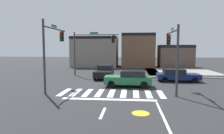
% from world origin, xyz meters
% --- Properties ---
extents(ground_plane, '(120.00, 120.00, 0.00)m').
position_xyz_m(ground_plane, '(0.00, 0.00, 0.00)').
color(ground_plane, '#2B2B2D').
extents(crosswalk_near, '(8.38, 2.88, 0.01)m').
position_xyz_m(crosswalk_near, '(-0.00, -4.50, 0.00)').
color(crosswalk_near, silver).
rests_on(crosswalk_near, ground_plane).
extents(bike_detector_marking, '(1.00, 1.00, 0.01)m').
position_xyz_m(bike_detector_marking, '(2.13, -9.34, 0.00)').
color(bike_detector_marking, yellow).
rests_on(bike_detector_marking, ground_plane).
extents(curb_corner_northeast, '(10.00, 10.60, 0.15)m').
position_xyz_m(curb_corner_northeast, '(8.49, 9.42, 0.07)').
color(curb_corner_northeast, gray).
rests_on(curb_corner_northeast, ground_plane).
extents(storefront_row, '(22.86, 6.25, 6.41)m').
position_xyz_m(storefront_row, '(0.29, 18.88, 2.87)').
color(storefront_row, gray).
rests_on(storefront_row, ground_plane).
extents(traffic_signal_southeast, '(0.32, 5.09, 5.39)m').
position_xyz_m(traffic_signal_southeast, '(4.98, -3.42, 3.77)').
color(traffic_signal_southeast, '#383A3D').
rests_on(traffic_signal_southeast, ground_plane).
extents(traffic_signal_southwest, '(0.32, 5.03, 5.91)m').
position_xyz_m(traffic_signal_southwest, '(-5.24, -3.52, 4.03)').
color(traffic_signal_southwest, '#383A3D').
rests_on(traffic_signal_southwest, ground_plane).
extents(traffic_signal_northwest, '(5.95, 0.32, 5.76)m').
position_xyz_m(traffic_signal_northwest, '(-3.67, 5.62, 4.07)').
color(traffic_signal_northwest, '#383A3D').
rests_on(traffic_signal_northwest, ground_plane).
extents(car_navy, '(4.53, 1.93, 1.35)m').
position_xyz_m(car_navy, '(6.58, 1.97, 0.69)').
color(car_navy, '#141E4C').
rests_on(car_navy, ground_plane).
extents(car_green, '(4.36, 1.80, 1.53)m').
position_xyz_m(car_green, '(1.37, -1.54, 0.78)').
color(car_green, '#1E6638').
rests_on(car_green, ground_plane).
extents(car_black, '(1.94, 4.73, 1.53)m').
position_xyz_m(car_black, '(-1.70, 3.75, 0.77)').
color(car_black, black).
rests_on(car_black, ground_plane).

